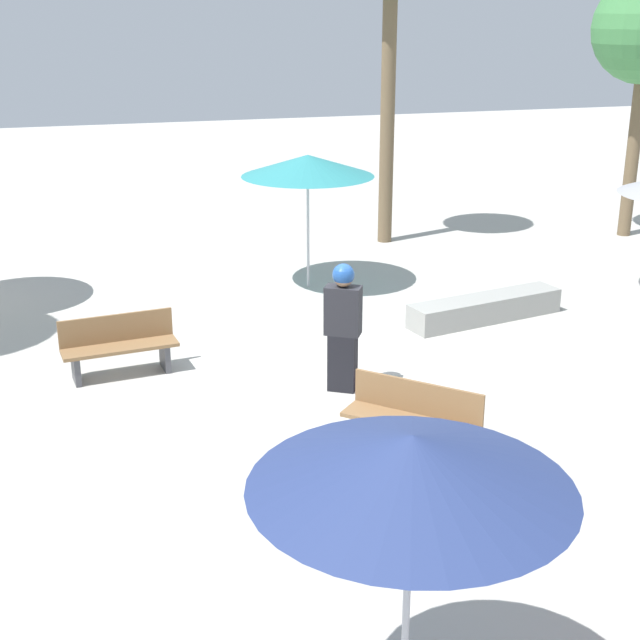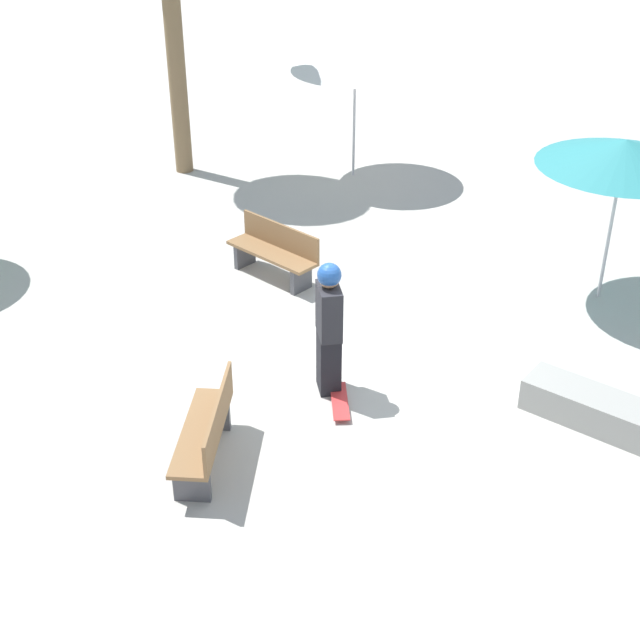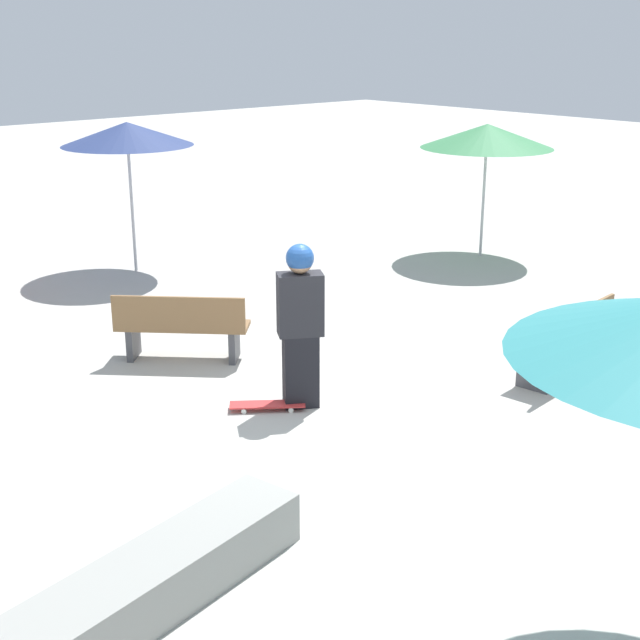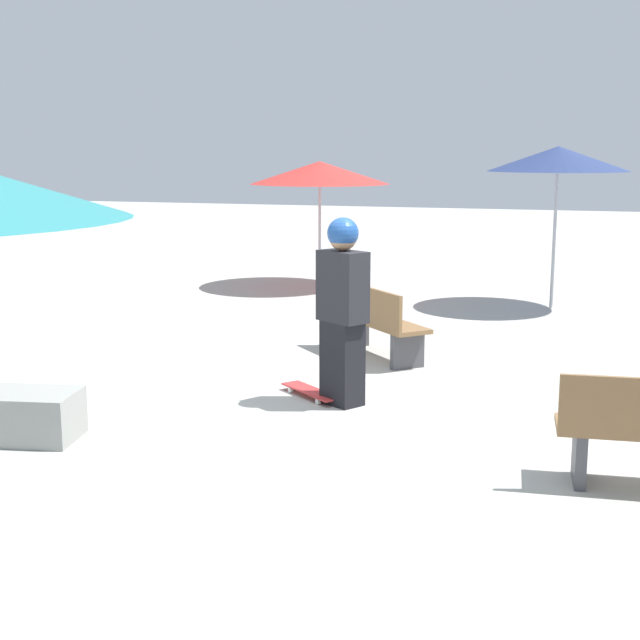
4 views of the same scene
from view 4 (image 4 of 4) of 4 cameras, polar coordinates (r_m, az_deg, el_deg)
The scene contains 6 objects.
ground_plane at distance 8.15m, azimuth 0.69°, elevation -6.15°, with size 60.00×60.00×0.00m, color #B2AFA8.
skater_main at distance 8.30m, azimuth 1.45°, elevation 0.96°, with size 0.47×0.54×1.77m.
skateboard at distance 8.73m, azimuth -0.57°, elevation -4.59°, with size 0.65×0.75×0.07m.
bench_near at distance 10.33m, azimuth 3.53°, elevation -0.10°, with size 1.45×1.43×0.85m.
shade_umbrella_red at distance 15.61m, azimuth -0.02°, elevation 9.41°, with size 2.43×2.43×2.20m.
shade_umbrella_navy at distance 13.89m, azimuth 15.00°, elevation 9.92°, with size 2.10×2.10×2.44m.
Camera 4 is at (-7.44, -2.33, 2.37)m, focal length 50.00 mm.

